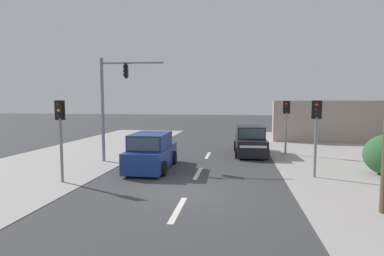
{
  "coord_description": "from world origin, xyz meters",
  "views": [
    {
      "loc": [
        1.86,
        -11.29,
        3.49
      ],
      "look_at": [
        -0.45,
        4.0,
        2.14
      ],
      "focal_mm": 28.0,
      "sensor_mm": 36.0,
      "label": 1
    }
  ],
  "objects": [
    {
      "name": "ground_plane",
      "position": [
        0.0,
        0.0,
        0.0
      ],
      "size": [
        140.0,
        140.0,
        0.0
      ],
      "primitive_type": "plane",
      "color": "#3A3A3D"
    },
    {
      "name": "lane_dash_near",
      "position": [
        0.0,
        -2.0,
        0.0
      ],
      "size": [
        0.2,
        2.4,
        0.01
      ],
      "primitive_type": "cube",
      "color": "silver",
      "rests_on": "ground"
    },
    {
      "name": "lane_dash_mid",
      "position": [
        0.0,
        3.0,
        0.0
      ],
      "size": [
        0.2,
        2.4,
        0.01
      ],
      "primitive_type": "cube",
      "color": "silver",
      "rests_on": "ground"
    },
    {
      "name": "lane_dash_far",
      "position": [
        0.0,
        8.0,
        0.0
      ],
      "size": [
        0.2,
        2.4,
        0.01
      ],
      "primitive_type": "cube",
      "color": "silver",
      "rests_on": "ground"
    },
    {
      "name": "kerb_left_verge",
      "position": [
        -8.5,
        4.0,
        0.01
      ],
      "size": [
        8.0,
        40.0,
        0.02
      ],
      "primitive_type": "cube",
      "color": "#A39E99",
      "rests_on": "ground"
    },
    {
      "name": "traffic_signal_mast",
      "position": [
        -5.34,
        5.16,
        3.83
      ],
      "size": [
        3.69,
        0.44,
        6.0
      ],
      "color": "slate",
      "rests_on": "ground"
    },
    {
      "name": "pedestal_signal_right_kerb",
      "position": [
        5.43,
        2.98,
        2.42
      ],
      "size": [
        0.43,
        0.31,
        3.56
      ],
      "color": "slate",
      "rests_on": "ground"
    },
    {
      "name": "pedestal_signal_left_kerb",
      "position": [
        -5.62,
        0.47,
        2.42
      ],
      "size": [
        0.44,
        0.3,
        3.56
      ],
      "color": "slate",
      "rests_on": "ground"
    },
    {
      "name": "pedestal_signal_far_median",
      "position": [
        5.06,
        9.04,
        2.42
      ],
      "size": [
        0.43,
        0.31,
        3.56
      ],
      "color": "slate",
      "rests_on": "ground"
    },
    {
      "name": "shopfront_wall_far",
      "position": [
        11.0,
        16.0,
        1.8
      ],
      "size": [
        12.0,
        1.0,
        3.6
      ],
      "primitive_type": "cube",
      "color": "#A39384",
      "rests_on": "ground"
    },
    {
      "name": "suv_oncoming_mid",
      "position": [
        2.74,
        8.81,
        0.88
      ],
      "size": [
        2.18,
        4.6,
        1.9
      ],
      "color": "black",
      "rests_on": "ground"
    },
    {
      "name": "suv_crossing_left",
      "position": [
        -2.52,
        3.6,
        0.88
      ],
      "size": [
        2.16,
        4.58,
        1.9
      ],
      "color": "navy",
      "rests_on": "ground"
    }
  ]
}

